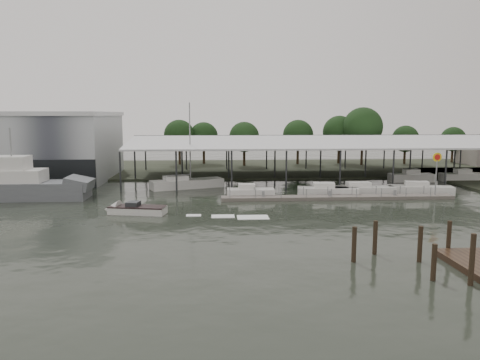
{
  "coord_description": "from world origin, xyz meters",
  "views": [
    {
      "loc": [
        0.11,
        -44.55,
        10.09
      ],
      "look_at": [
        3.19,
        9.37,
        2.5
      ],
      "focal_mm": 35.0,
      "sensor_mm": 36.0,
      "label": 1
    }
  ],
  "objects": [
    {
      "name": "land_strip_far",
      "position": [
        0.0,
        42.0,
        0.1
      ],
      "size": [
        140.0,
        30.0,
        0.3
      ],
      "color": "#3A4131",
      "rests_on": "ground"
    },
    {
      "name": "speedboat_underway",
      "position": [
        -8.21,
        3.01,
        0.39
      ],
      "size": [
        17.33,
        5.34,
        2.0
      ],
      "rotation": [
        0.0,
        0.0,
        2.94
      ],
      "color": "silver",
      "rests_on": "ground"
    },
    {
      "name": "grey_trawler",
      "position": [
        -22.77,
        12.12,
        1.58
      ],
      "size": [
        16.09,
        4.49,
        8.84
      ],
      "rotation": [
        0.0,
        0.0,
        0.01
      ],
      "color": "slate",
      "rests_on": "ground"
    },
    {
      "name": "floating_dock",
      "position": [
        15.0,
        10.0,
        0.2
      ],
      "size": [
        28.0,
        2.0,
        1.4
      ],
      "color": "#67615B",
      "rests_on": "ground"
    },
    {
      "name": "ground",
      "position": [
        0.0,
        0.0,
        0.0
      ],
      "size": [
        200.0,
        200.0,
        0.0
      ],
      "primitive_type": "plane",
      "color": "#262C24",
      "rests_on": "ground"
    },
    {
      "name": "moored_cruiser_0",
      "position": [
        4.59,
        11.89,
        0.61
      ],
      "size": [
        5.79,
        2.25,
        1.7
      ],
      "rotation": [
        0.0,
        0.0,
        -0.01
      ],
      "color": "silver",
      "rests_on": "ground"
    },
    {
      "name": "moored_cruiser_3",
      "position": [
        26.39,
        12.93,
        0.61
      ],
      "size": [
        8.25,
        3.79,
        1.7
      ],
      "rotation": [
        0.0,
        0.0,
        -0.21
      ],
      "color": "silver",
      "rests_on": "ground"
    },
    {
      "name": "white_sailboat",
      "position": [
        -3.71,
        19.48,
        0.64
      ],
      "size": [
        10.27,
        6.03,
        11.89
      ],
      "rotation": [
        0.0,
        0.0,
        0.37
      ],
      "color": "silver",
      "rests_on": "ground"
    },
    {
      "name": "mooring_pilings",
      "position": [
        13.69,
        -14.95,
        0.99
      ],
      "size": [
        7.82,
        6.81,
        3.76
      ],
      "color": "#2E2117",
      "rests_on": "ground"
    },
    {
      "name": "covered_boat_shed",
      "position": [
        17.0,
        28.0,
        6.13
      ],
      "size": [
        58.24,
        24.0,
        6.96
      ],
      "color": "silver",
      "rests_on": "ground"
    },
    {
      "name": "moored_cruiser_2",
      "position": [
        18.79,
        12.76,
        0.61
      ],
      "size": [
        8.32,
        2.45,
        1.7
      ],
      "rotation": [
        0.0,
        0.0,
        0.03
      ],
      "color": "silver",
      "rests_on": "ground"
    },
    {
      "name": "storage_warehouse",
      "position": [
        -28.0,
        29.94,
        5.29
      ],
      "size": [
        24.5,
        20.5,
        10.5
      ],
      "color": "#ADB4B8",
      "rests_on": "ground"
    },
    {
      "name": "shell_fuel_sign",
      "position": [
        27.0,
        9.99,
        3.93
      ],
      "size": [
        1.1,
        0.18,
        5.55
      ],
      "color": "gray",
      "rests_on": "ground"
    },
    {
      "name": "horizon_tree_line",
      "position": [
        20.96,
        47.34,
        6.23
      ],
      "size": [
        67.76,
        11.15,
        11.49
      ],
      "color": "#2F2215",
      "rests_on": "ground"
    },
    {
      "name": "moored_cruiser_1",
      "position": [
        14.28,
        12.38,
        0.61
      ],
      "size": [
        7.68,
        3.25,
        1.7
      ],
      "rotation": [
        0.0,
        0.0,
        -0.14
      ],
      "color": "silver",
      "rests_on": "ground"
    }
  ]
}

